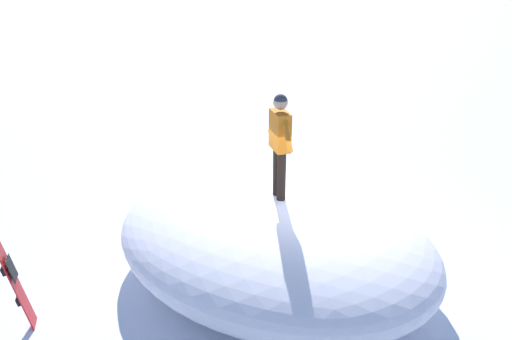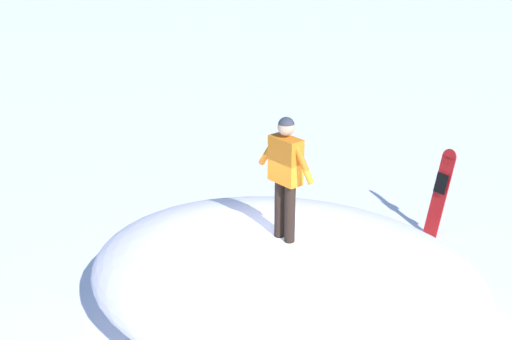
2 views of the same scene
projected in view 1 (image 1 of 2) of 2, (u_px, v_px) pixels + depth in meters
name	position (u px, v px, depth m)	size (l,w,h in m)	color
ground	(301.00, 267.00, 9.86)	(240.00, 240.00, 0.00)	white
snow_mound	(273.00, 240.00, 9.34)	(5.63, 4.43, 1.39)	white
snowboarder_standing	(280.00, 137.00, 8.83)	(0.60, 0.92, 1.70)	black
snowboard_primary_upright	(12.00, 278.00, 8.11)	(0.46, 0.43, 1.61)	red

